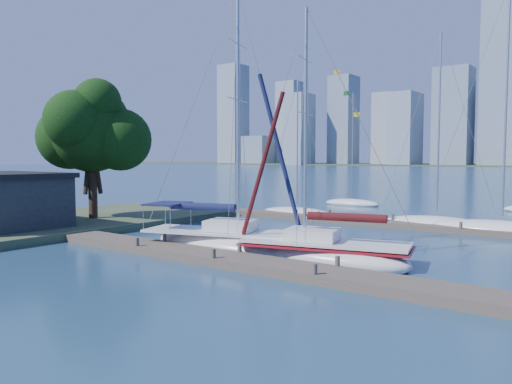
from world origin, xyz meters
The scene contains 11 objects.
ground centered at (0.00, 0.00, 0.00)m, with size 700.00×700.00×0.00m, color navy.
near_dock centered at (0.00, 0.00, 0.20)m, with size 26.00×2.00×0.40m, color #493F35.
far_dock centered at (2.00, 16.00, 0.18)m, with size 30.00×1.80×0.36m, color #493F35.
shore centered at (-17.00, 3.00, 0.25)m, with size 12.00×22.00×0.50m, color #38472D.
tree centered at (-15.81, 4.21, 6.70)m, with size 7.72×7.03×10.03m.
sailboat_navy centered at (-2.46, 2.39, 1.05)m, with size 8.94×5.11×13.55m.
sailboat_maroon centered at (3.27, 2.95, 0.93)m, with size 8.48×4.52×11.96m.
bg_boat_0 centered at (-7.32, 17.47, 0.24)m, with size 6.84×2.87×11.35m.
bg_boat_2 centered at (3.86, 17.43, 0.27)m, with size 7.57×3.33×13.37m.
bg_boat_3 centered at (8.01, 16.84, 0.30)m, with size 9.40×4.63×15.60m.
bg_boat_6 centered at (-7.86, 28.56, 0.23)m, with size 6.01×3.98×11.41m.
Camera 1 is at (14.17, -16.75, 4.69)m, focal length 35.00 mm.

